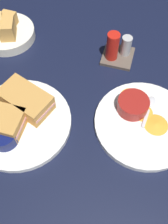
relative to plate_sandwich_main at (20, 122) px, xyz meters
The scene contains 11 objects.
ground_plane 9.46cm from the plate_sandwich_main, 62.90° to the left, with size 110.00×110.00×3.00cm, color black.
plate_sandwich_main is the anchor object (origin of this frame).
sandwich_half_near 5.88cm from the plate_sandwich_main, 88.11° to the left, with size 14.85×11.57×4.80cm.
ramekin_dark_sauce 6.42cm from the plate_sandwich_main, 100.89° to the right, with size 6.54×6.54×3.43cm.
spoon_by_dark_ramekin 1.98cm from the plate_sandwich_main, 164.43° to the right, with size 2.45×9.94×0.80cm.
plate_chips_companion 31.32cm from the plate_sandwich_main, 15.06° to the left, with size 24.99×24.99×1.60cm, color white.
ramekin_light_gravy 28.91cm from the plate_sandwich_main, 23.03° to the left, with size 7.93×7.93×3.49cm.
spoon_by_gravy_ramekin 33.59cm from the plate_sandwich_main, 23.33° to the left, with size 2.60×9.96×0.80cm.
plantain_chip_scatter 31.72cm from the plate_sandwich_main, 20.66° to the left, with size 15.02×13.61×0.60cm.
bread_basket_rear 32.43cm from the plate_sandwich_main, 120.25° to the left, with size 17.10×17.10×8.19cm.
condiment_caddy 34.60cm from the plate_sandwich_main, 57.10° to the left, with size 9.00×9.00×9.50cm.
Camera 1 is at (19.96, -34.04, 57.60)cm, focal length 41.04 mm.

